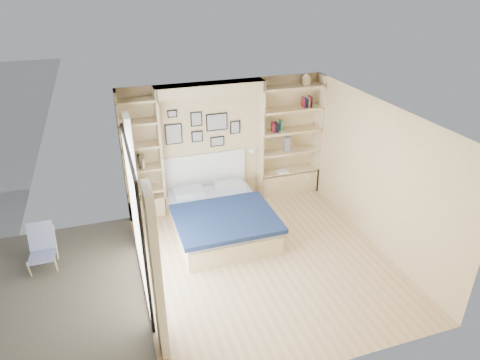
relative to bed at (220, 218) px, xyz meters
name	(u,v)px	position (x,y,z in m)	size (l,w,h in m)	color
ground	(263,259)	(0.45, -1.04, -0.28)	(4.50, 4.50, 0.00)	#D1B47D
room_shell	(216,167)	(0.06, 0.48, 0.80)	(4.50, 4.50, 4.50)	#D9BD80
bed	(220,218)	(0.00, 0.00, 0.00)	(1.74, 2.27, 1.07)	beige
photo_gallery	(202,128)	(0.00, 1.18, 1.33)	(1.48, 0.02, 0.82)	black
reading_lamps	(213,156)	(0.15, 0.96, 0.82)	(1.92, 0.12, 0.15)	silver
shelf_decor	(282,117)	(1.60, 1.02, 1.44)	(3.48, 0.23, 2.03)	#A51E1E
deck	(30,307)	(-3.15, -1.04, -0.28)	(3.20, 4.00, 0.05)	#635A49
deck_chair	(42,247)	(-3.01, -0.04, 0.05)	(0.43, 0.70, 0.69)	tan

